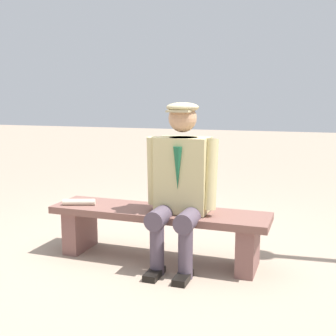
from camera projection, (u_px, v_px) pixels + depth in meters
ground_plane at (158, 259)px, 3.60m from camera, size 30.00×30.00×0.00m
bench at (158, 224)px, 3.55m from camera, size 1.82×0.45×0.43m
seated_man at (181, 180)px, 3.36m from camera, size 0.58×0.61×1.30m
rolled_magazine at (79, 202)px, 3.67m from camera, size 0.28×0.14×0.05m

